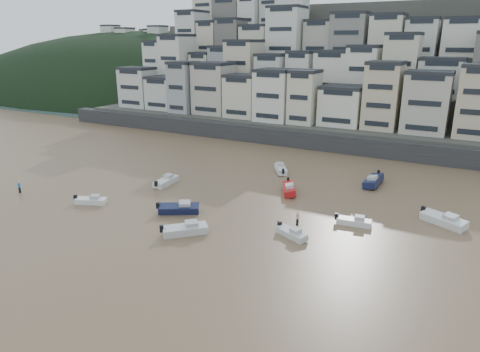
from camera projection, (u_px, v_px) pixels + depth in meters
The scene contains 16 objects.
sea_strip at pixel (139, 86), 210.49m from camera, with size 340.00×340.00×0.00m, color #465E64.
harbor_wall at pixel (322, 141), 88.04m from camera, with size 140.00×3.00×3.50m, color #38383A.
hillside at pixel (389, 74), 115.71m from camera, with size 141.04×66.00×50.00m.
headland at pixel (150, 90), 195.25m from camera, with size 216.00×135.00×53.33m.
boat_a at pixel (185, 228), 49.74m from camera, with size 5.69×1.86×1.55m, color silver, non-canonical shape.
boat_b at pixel (292, 232), 49.06m from camera, with size 4.48×1.47×1.22m, color silver, non-canonical shape.
boat_c at pixel (179, 207), 55.86m from camera, with size 5.76×1.88×1.57m, color #13193D, non-canonical shape.
boat_d at pixel (354, 220), 52.31m from camera, with size 4.53×1.48×1.24m, color silver, non-canonical shape.
boat_e at pixel (289, 188), 63.32m from camera, with size 5.76×1.88×1.57m, color #B31617, non-canonical shape.
boat_f at pixel (166, 180), 66.88m from camera, with size 5.48×1.79×1.50m, color silver, non-canonical shape.
boat_g at pixel (444, 219), 52.25m from camera, with size 5.97×1.95×1.63m, color silver, non-canonical shape.
boat_h at pixel (281, 168), 73.24m from camera, with size 5.38×1.76×1.47m, color silver, non-canonical shape.
boat_i at pixel (374, 180), 66.65m from camera, with size 6.52×2.13×1.78m, color #141A3F, non-canonical shape.
boat_j at pixel (91, 199), 59.07m from camera, with size 4.65×1.52×1.27m, color white, non-canonical shape.
person_blue at pixel (19, 187), 63.32m from camera, with size 0.44×0.44×1.74m, color blue, non-canonical shape.
person_pink at pixel (297, 218), 52.21m from camera, with size 0.44×0.44×1.74m, color beige, non-canonical shape.
Camera 1 is at (36.65, -18.57, 21.64)m, focal length 32.00 mm.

